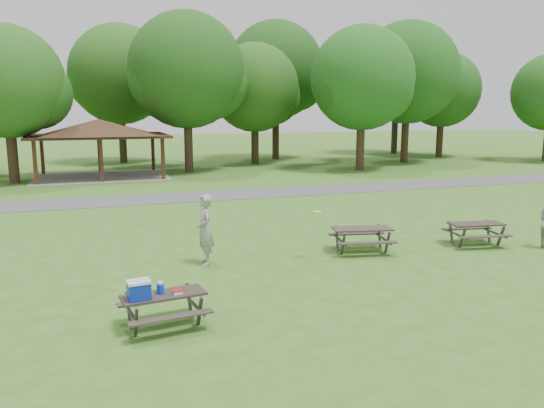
{
  "coord_description": "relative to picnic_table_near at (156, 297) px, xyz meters",
  "views": [
    {
      "loc": [
        -4.66,
        -12.41,
        4.44
      ],
      "look_at": [
        1.0,
        4.0,
        1.3
      ],
      "focal_mm": 35.0,
      "sensor_mm": 36.0,
      "label": 1
    }
  ],
  "objects": [
    {
      "name": "ground",
      "position": [
        3.56,
        1.99,
        -0.67
      ],
      "size": [
        160.0,
        160.0,
        0.0
      ],
      "primitive_type": "plane",
      "color": "#36641C",
      "rests_on": "ground"
    },
    {
      "name": "asphalt_path",
      "position": [
        3.56,
        15.99,
        -0.66
      ],
      "size": [
        120.0,
        3.2,
        0.02
      ],
      "primitive_type": "cube",
      "color": "#48484B",
      "rests_on": "ground"
    },
    {
      "name": "pavilion",
      "position": [
        -0.44,
        25.99,
        2.39
      ],
      "size": [
        8.6,
        7.01,
        3.76
      ],
      "color": "#3D2016",
      "rests_on": "ground"
    },
    {
      "name": "tree_row_d",
      "position": [
        -5.36,
        24.52,
        5.1
      ],
      "size": [
        6.93,
        6.6,
        9.27
      ],
      "color": "black",
      "rests_on": "ground"
    },
    {
      "name": "tree_row_e",
      "position": [
        5.66,
        27.02,
        6.11
      ],
      "size": [
        8.4,
        8.0,
        11.02
      ],
      "color": "#312015",
      "rests_on": "ground"
    },
    {
      "name": "tree_row_f",
      "position": [
        11.64,
        30.52,
        5.17
      ],
      "size": [
        7.35,
        7.0,
        9.55
      ],
      "color": "black",
      "rests_on": "ground"
    },
    {
      "name": "tree_row_g",
      "position": [
        17.65,
        24.02,
        5.66
      ],
      "size": [
        7.77,
        7.4,
        10.25
      ],
      "color": "#302015",
      "rests_on": "ground"
    },
    {
      "name": "tree_row_h",
      "position": [
        23.66,
        27.52,
        6.35
      ],
      "size": [
        8.61,
        8.2,
        11.37
      ],
      "color": "black",
      "rests_on": "ground"
    },
    {
      "name": "tree_row_i",
      "position": [
        29.64,
        31.02,
        5.24
      ],
      "size": [
        7.14,
        6.8,
        9.52
      ],
      "color": "black",
      "rests_on": "ground"
    },
    {
      "name": "tree_deep_b",
      "position": [
        1.66,
        35.02,
        6.21
      ],
      "size": [
        8.4,
        8.0,
        11.13
      ],
      "color": "black",
      "rests_on": "ground"
    },
    {
      "name": "tree_deep_c",
      "position": [
        14.66,
        34.02,
        6.77
      ],
      "size": [
        8.82,
        8.4,
        11.9
      ],
      "color": "#321F16",
      "rests_on": "ground"
    },
    {
      "name": "tree_deep_d",
      "position": [
        27.66,
        35.52,
        6.35
      ],
      "size": [
        8.4,
        8.0,
        11.27
      ],
      "color": "black",
      "rests_on": "ground"
    },
    {
      "name": "picnic_table_near",
      "position": [
        0.0,
        0.0,
        0.0
      ],
      "size": [
        1.84,
        1.55,
        1.17
      ],
      "color": "black",
      "rests_on": "ground"
    },
    {
      "name": "picnic_table_middle",
      "position": [
        6.81,
        3.89,
        -0.09
      ],
      "size": [
        2.08,
        1.8,
        0.79
      ],
      "color": "#302722",
      "rests_on": "ground"
    },
    {
      "name": "picnic_table_far",
      "position": [
        10.76,
        3.42,
        -0.11
      ],
      "size": [
        1.95,
        1.67,
        0.76
      ],
      "color": "#2A231E",
      "rests_on": "ground"
    },
    {
      "name": "frisbee_in_flight",
      "position": [
        5.14,
        3.64,
        0.77
      ],
      "size": [
        0.28,
        0.28,
        0.02
      ],
      "color": "yellow",
      "rests_on": "ground"
    },
    {
      "name": "frisbee_thrower",
      "position": [
        1.9,
        4.19,
        0.35
      ],
      "size": [
        0.49,
        0.75,
        2.03
      ],
      "primitive_type": "imported",
      "rotation": [
        0.0,
        0.0,
        -1.58
      ],
      "color": "gray",
      "rests_on": "ground"
    }
  ]
}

